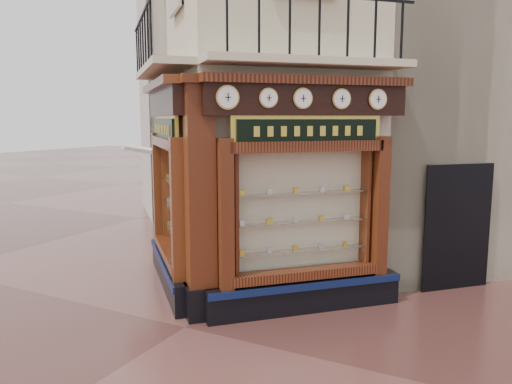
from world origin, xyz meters
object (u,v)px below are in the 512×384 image
Objects in this scene: awning at (147,251)px; corner_pilaster at (200,203)px; clock_c at (303,98)px; signboard_left at (165,129)px; signboard_right at (308,131)px; clock_b at (268,98)px; clock_a at (227,97)px; clock_d at (341,99)px; clock_e at (378,99)px.

corner_pilaster is at bearing -173.68° from awning.
clock_c is 0.17× the size of signboard_left.
corner_pilaster is 2.12m from signboard_right.
awning is at bearing 3.80° from signboard_left.
awning is 6.16m from signboard_right.
clock_c reaches higher than signboard_right.
awning is at bearing 107.09° from clock_b.
clock_a is 6.18m from awning.
clock_c is 0.55m from signboard_right.
awning is (-4.10, 2.88, -3.62)m from clock_a.
corner_pilaster is 11.91× the size of clock_c.
corner_pilaster is at bearing 165.03° from clock_c.
awning is (-4.57, 2.42, -3.62)m from clock_b.
corner_pilaster reaches higher than clock_b.
clock_d is (1.36, 1.36, 0.00)m from clock_a.
clock_a is 1.49m from signboard_right.
clock_a reaches higher than clock_d.
clock_b is 1.26m from clock_d.
awning is at bearing 99.90° from clock_a.
clock_e is 0.17× the size of signboard_left.
corner_pilaster is 2.00m from clock_b.
clock_a is 1.24m from clock_c.
clock_d is at bearing 0.00° from clock_a.
signboard_left is (-2.89, 0.19, -0.52)m from clock_c.
clock_e is (0.47, 0.47, 0.00)m from clock_d.
signboard_right is (-0.93, -0.77, -0.52)m from clock_e.
clock_d is 0.75m from signboard_right.
clock_e is 3.96m from signboard_left.
corner_pilaster reaches higher than clock_a.
clock_c is at bearing -180.00° from clock_e.
clock_b is at bearing -180.00° from clock_e.
clock_a is at bearing -49.73° from corner_pilaster.
clock_b is 2.61m from signboard_left.
clock_b reaches higher than signboard_right.
clock_c is at bearing -144.18° from signboard_right.
clock_a reaches higher than signboard_right.
corner_pilaster is at bearing 171.77° from clock_e.
signboard_left is at bearing 140.02° from clock_d.
clock_b is (0.46, 0.46, 0.00)m from clock_a.
clock_e is 0.20× the size of awning.
clock_a is at bearing -162.70° from signboard_left.
signboard_left reaches higher than awning.
signboard_right is at bearing -10.25° from corner_pilaster.
clock_e is at bearing 0.00° from clock_b.
corner_pilaster is 12.76× the size of clock_b.
signboard_right is (0.03, 0.19, -0.52)m from clock_c.
signboard_left is (-1.46, 1.01, 1.15)m from corner_pilaster.
clock_e is at bearing 0.00° from clock_c.
clock_a is at bearing 180.00° from clock_b.
clock_b is at bearing 0.00° from clock_a.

